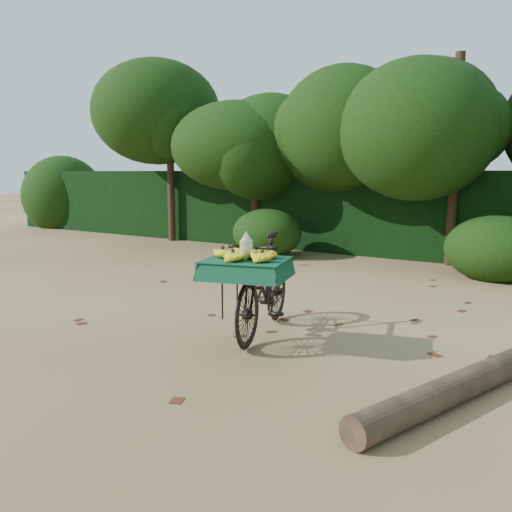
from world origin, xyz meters
The scene contains 7 objects.
ground centered at (0.00, 0.00, 0.00)m, with size 80.00×80.00×0.00m, color tan.
vendor_bicycle centered at (-0.08, -0.44, 0.57)m, with size 1.13×1.96×1.12m.
fallen_log centered at (2.28, -0.71, 0.12)m, with size 0.24×0.24×3.27m, color brown.
hedge_backdrop centered at (0.00, 6.30, 0.90)m, with size 26.00×1.80×1.80m, color black.
tree_row centered at (-0.65, 5.50, 2.00)m, with size 14.50×2.00×4.00m, color black, non-canonical shape.
bush_clumps centered at (0.50, 4.30, 0.45)m, with size 8.80×1.70×0.90m, color black, non-canonical shape.
leaf_litter centered at (0.00, 0.65, 0.01)m, with size 7.00×7.30×0.01m, color #4B2614, non-canonical shape.
Camera 1 is at (3.03, -5.31, 1.77)m, focal length 38.00 mm.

